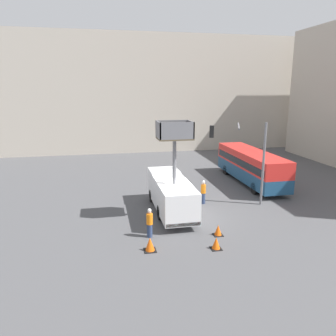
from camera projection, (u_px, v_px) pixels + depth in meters
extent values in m
plane|color=#4C4C4F|center=(183.00, 217.00, 22.58)|extent=(120.00, 120.00, 0.00)
cube|color=#BCB2A3|center=(136.00, 94.00, 48.13)|extent=(44.00, 10.00, 15.76)
cube|color=white|center=(164.00, 183.00, 25.39)|extent=(2.22, 2.18, 2.09)
cube|color=white|center=(174.00, 198.00, 21.95)|extent=(2.22, 5.08, 2.01)
cube|color=red|center=(183.00, 225.00, 19.78)|extent=(2.18, 0.10, 0.24)
cylinder|color=black|center=(152.00, 196.00, 25.44)|extent=(0.30, 0.98, 0.98)
cylinder|color=black|center=(176.00, 194.00, 25.81)|extent=(0.30, 0.98, 0.98)
cylinder|color=black|center=(160.00, 213.00, 21.98)|extent=(0.30, 0.98, 0.98)
cylinder|color=black|center=(188.00, 210.00, 22.36)|extent=(0.30, 0.98, 0.98)
cylinder|color=slate|center=(174.00, 162.00, 21.36)|extent=(0.24, 0.24, 2.98)
cube|color=brown|center=(175.00, 138.00, 20.99)|extent=(2.19, 1.63, 0.10)
cube|color=slate|center=(158.00, 130.00, 20.65)|extent=(0.08, 1.63, 1.05)
cube|color=slate|center=(191.00, 129.00, 21.06)|extent=(0.08, 1.63, 1.05)
cube|color=slate|center=(172.00, 128.00, 21.60)|extent=(2.19, 0.08, 1.05)
cube|color=slate|center=(177.00, 131.00, 20.12)|extent=(2.19, 0.08, 1.05)
cube|color=navy|center=(250.00, 172.00, 30.53)|extent=(2.53, 10.42, 1.16)
cube|color=red|center=(251.00, 159.00, 30.23)|extent=(2.53, 10.42, 1.42)
cube|color=black|center=(251.00, 161.00, 30.28)|extent=(2.55, 10.00, 0.63)
cylinder|color=black|center=(226.00, 170.00, 33.51)|extent=(0.30, 0.98, 0.98)
cylinder|color=black|center=(246.00, 169.00, 33.95)|extent=(0.30, 0.98, 0.98)
cylinder|color=black|center=(255.00, 188.00, 27.36)|extent=(0.30, 0.98, 0.98)
cylinder|color=black|center=(279.00, 187.00, 27.80)|extent=(0.30, 0.98, 0.98)
cylinder|color=slate|center=(263.00, 165.00, 24.26)|extent=(0.18, 0.18, 6.23)
cylinder|color=slate|center=(239.00, 126.00, 23.96)|extent=(1.61, 3.63, 0.13)
cube|color=black|center=(212.00, 132.00, 24.43)|extent=(0.42, 0.42, 0.90)
sphere|color=red|center=(212.00, 128.00, 24.37)|extent=(0.20, 0.20, 0.20)
cylinder|color=navy|center=(150.00, 230.00, 19.40)|extent=(0.32, 0.32, 0.82)
cylinder|color=orange|center=(150.00, 219.00, 19.23)|extent=(0.38, 0.38, 0.65)
sphere|color=tan|center=(149.00, 212.00, 19.12)|extent=(0.22, 0.22, 0.22)
sphere|color=white|center=(149.00, 210.00, 19.10)|extent=(0.23, 0.23, 0.23)
cylinder|color=navy|center=(203.00, 198.00, 25.08)|extent=(0.32, 0.32, 0.84)
cylinder|color=orange|center=(203.00, 189.00, 24.90)|extent=(0.38, 0.38, 0.67)
sphere|color=tan|center=(204.00, 183.00, 24.80)|extent=(0.23, 0.23, 0.23)
sphere|color=white|center=(204.00, 182.00, 24.77)|extent=(0.24, 0.24, 0.24)
cube|color=black|center=(216.00, 249.00, 18.04)|extent=(0.59, 0.59, 0.03)
cone|color=#F25B0F|center=(216.00, 243.00, 17.97)|extent=(0.48, 0.48, 0.68)
cube|color=black|center=(218.00, 235.00, 19.73)|extent=(0.57, 0.57, 0.03)
cone|color=#F25B0F|center=(218.00, 230.00, 19.65)|extent=(0.46, 0.46, 0.65)
cube|color=black|center=(150.00, 250.00, 17.84)|extent=(0.67, 0.67, 0.03)
cone|color=#F25B0F|center=(150.00, 244.00, 17.76)|extent=(0.53, 0.53, 0.76)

